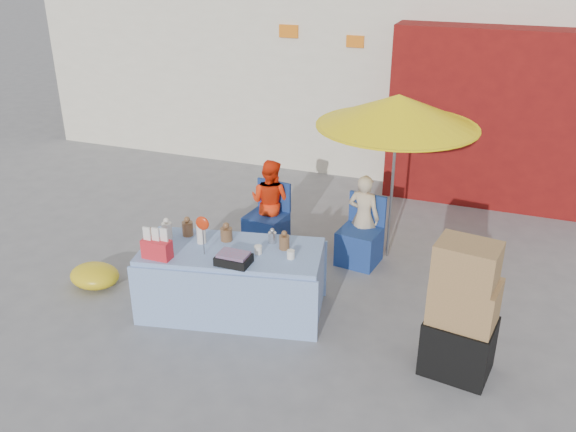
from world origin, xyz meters
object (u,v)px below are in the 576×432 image
at_px(market_table, 232,279).
at_px(box_stack, 462,315).
at_px(vendor_beige, 363,217).
at_px(chair_left, 267,228).
at_px(vendor_orange, 270,202).
at_px(umbrella, 398,111).
at_px(chair_right, 360,244).

distance_m(market_table, box_stack, 2.42).
xyz_separation_m(vendor_beige, box_stack, (1.38, -1.86, 0.06)).
xyz_separation_m(chair_left, vendor_orange, (-0.00, 0.13, 0.32)).
distance_m(market_table, umbrella, 2.71).
distance_m(market_table, vendor_beige, 1.96).
xyz_separation_m(chair_right, box_stack, (1.38, -1.73, 0.36)).
height_order(chair_right, umbrella, umbrella).
xyz_separation_m(chair_right, vendor_orange, (-1.25, 0.13, 0.32)).
bearing_deg(chair_left, market_table, -73.55).
height_order(vendor_orange, box_stack, box_stack).
height_order(vendor_beige, umbrella, umbrella).
bearing_deg(box_stack, chair_right, 128.58).
bearing_deg(market_table, umbrella, 42.45).
distance_m(chair_right, box_stack, 2.24).
bearing_deg(umbrella, chair_right, -136.33).
bearing_deg(box_stack, chair_left, 146.67).
relative_size(chair_left, box_stack, 0.63).
relative_size(market_table, chair_right, 2.45).
bearing_deg(chair_right, chair_left, -172.19).
relative_size(chair_left, umbrella, 0.41).
xyz_separation_m(chair_right, vendor_beige, (-0.00, 0.13, 0.30)).
xyz_separation_m(chair_right, umbrella, (0.30, 0.28, 1.64)).
bearing_deg(vendor_beige, chair_left, 13.96).
relative_size(market_table, umbrella, 1.00).
bearing_deg(market_table, chair_right, 44.78).
bearing_deg(vendor_beige, box_stack, 134.37).
bearing_deg(vendor_beige, umbrella, -145.62).
distance_m(vendor_beige, box_stack, 2.32).
xyz_separation_m(market_table, chair_left, (-0.23, 1.54, -0.13)).
bearing_deg(box_stack, market_table, 175.39).
bearing_deg(chair_left, vendor_orange, 98.73).
xyz_separation_m(market_table, vendor_beige, (1.01, 1.67, 0.17)).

